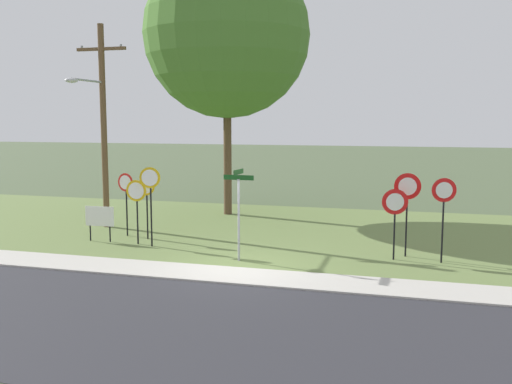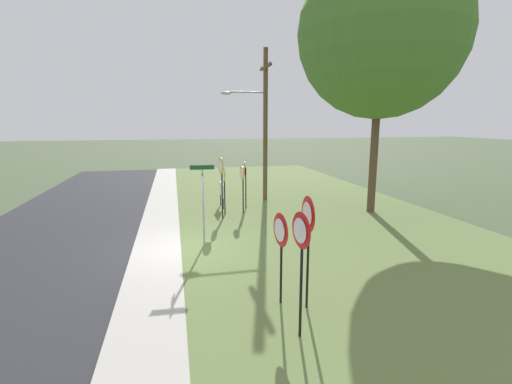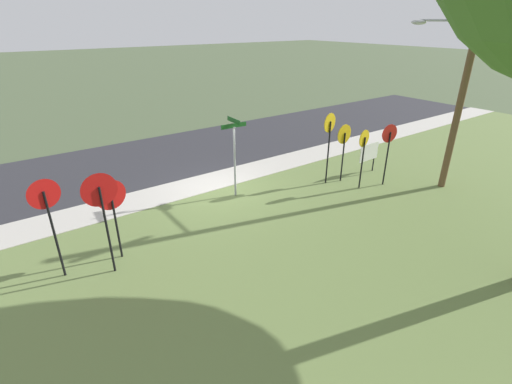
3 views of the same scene
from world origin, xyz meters
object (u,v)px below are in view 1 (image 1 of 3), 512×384
Objects in this scene: stop_sign_near_right at (146,196)px; yield_sign_near_right at (407,194)px; notice_board at (100,218)px; yield_sign_near_left at (395,208)px; stop_sign_far_left at (137,198)px; yield_sign_far_left at (444,200)px; oak_tree_left at (227,35)px; stop_sign_far_center at (126,191)px; utility_pole at (101,119)px; stop_sign_near_left at (150,189)px; street_name_post at (239,206)px.

yield_sign_near_right reaches higher than stop_sign_near_right.
stop_sign_near_right is 1.78× the size of notice_board.
stop_sign_far_left is at bearing 172.05° from yield_sign_near_left.
oak_tree_left reaches higher than yield_sign_far_left.
notice_board is at bearing 174.29° from stop_sign_far_left.
utility_pole is (-1.68, 1.26, 2.65)m from stop_sign_far_center.
stop_sign_near_left is at bearing 173.49° from yield_sign_near_left.
notice_board is (-10.49, -0.56, -1.16)m from yield_sign_near_right.
yield_sign_near_right is 0.33× the size of utility_pole.
stop_sign_far_center is (-1.68, 1.40, -0.28)m from stop_sign_near_left.
yield_sign_far_left is at bearing -10.46° from utility_pole.
stop_sign_near_right is 0.79× the size of street_name_post.
stop_sign_near_right is 1.05m from stop_sign_far_center.
stop_sign_far_center is 0.20× the size of oak_tree_left.
yield_sign_near_left is 12.06m from oak_tree_left.
yield_sign_near_right is at bearing -38.18° from oak_tree_left.
notice_board is (-1.45, -0.79, -0.75)m from stop_sign_near_right.
utility_pole is 6.38× the size of notice_board.
stop_sign_far_center is (-1.05, 1.20, 0.06)m from stop_sign_far_left.
stop_sign_far_left is 10.05m from yield_sign_far_left.
stop_sign_near_right is 1.81m from notice_board.
stop_sign_far_left is (-0.62, 0.19, -0.35)m from stop_sign_near_left.
stop_sign_near_right is 8.88m from oak_tree_left.
yield_sign_near_left is at bearing -41.68° from oak_tree_left.
yield_sign_near_right is 0.94× the size of street_name_post.
yield_sign_near_left is at bearing 19.70° from street_name_post.
yield_sign_far_left is (10.10, -0.77, 0.34)m from stop_sign_near_right.
yield_sign_near_left is 0.83× the size of yield_sign_near_right.
yield_sign_near_left is (9.69, -1.08, -0.06)m from stop_sign_far_center.
street_name_post is at bearing -15.41° from notice_board.
oak_tree_left is at bearing 68.24° from notice_board.
stop_sign_near_left is 4.89m from utility_pole.
yield_sign_near_left is 0.19× the size of oak_tree_left.
stop_sign_far_left reaches higher than stop_sign_near_right.
stop_sign_far_center is at bearing -36.94° from utility_pole.
stop_sign_near_left is 2.17× the size of notice_board.
yield_sign_far_left is 13.21m from utility_pole.
stop_sign_far_left is 0.28× the size of utility_pole.
yield_sign_near_left is at bearing -8.85° from stop_sign_near_left.
yield_sign_far_left is at bearing 5.73° from stop_sign_far_center.
oak_tree_left is (-7.65, 6.81, 6.38)m from yield_sign_near_left.
notice_board is (-10.14, -0.03, -0.80)m from yield_sign_near_left.
stop_sign_near_left is at bearing -38.39° from utility_pole.
stop_sign_near_right is at bearing 111.44° from stop_sign_near_left.
stop_sign_far_left is 0.85× the size of yield_sign_near_right.
stop_sign_far_left is 0.96× the size of stop_sign_far_center.
stop_sign_near_right is 0.84× the size of yield_sign_near_right.
stop_sign_near_right is 0.99× the size of stop_sign_far_left.
oak_tree_left is (-3.09, 8.20, 6.33)m from street_name_post.
stop_sign_far_center is (-0.99, 0.32, 0.10)m from stop_sign_near_right.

